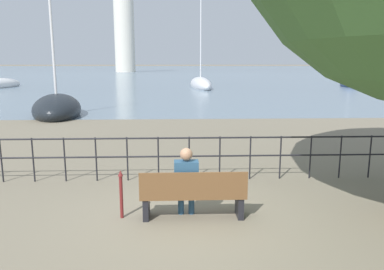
{
  "coord_description": "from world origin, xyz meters",
  "views": [
    {
      "loc": [
        -0.27,
        -6.39,
        2.76
      ],
      "look_at": [
        0.0,
        0.5,
        1.42
      ],
      "focal_mm": 35.0,
      "sensor_mm": 36.0,
      "label": 1
    }
  ],
  "objects": [
    {
      "name": "closed_umbrella",
      "position": [
        -1.29,
        0.02,
        0.5
      ],
      "size": [
        0.09,
        0.09,
        0.89
      ],
      "color": "maroon",
      "rests_on": "ground_plane"
    },
    {
      "name": "harbor_lighthouse",
      "position": [
        -15.65,
        107.9,
        13.12
      ],
      "size": [
        5.89,
        5.89,
        28.22
      ],
      "color": "silver",
      "rests_on": "ground_plane"
    },
    {
      "name": "park_bench",
      "position": [
        0.0,
        -0.06,
        0.44
      ],
      "size": [
        1.89,
        0.45,
        0.9
      ],
      "color": "brown",
      "rests_on": "ground_plane"
    },
    {
      "name": "sailboat_4",
      "position": [
        -6.65,
        13.6,
        0.34
      ],
      "size": [
        3.67,
        5.91,
        7.53
      ],
      "rotation": [
        0.0,
        0.0,
        0.24
      ],
      "color": "black",
      "rests_on": "ground_plane"
    },
    {
      "name": "ground_plane",
      "position": [
        0.0,
        0.0,
        0.0
      ],
      "size": [
        1000.0,
        1000.0,
        0.0
      ],
      "primitive_type": "plane",
      "color": "#7A705B"
    },
    {
      "name": "seated_person_left",
      "position": [
        -0.12,
        0.01,
        0.71
      ],
      "size": [
        0.43,
        0.35,
        1.29
      ],
      "color": "navy",
      "rests_on": "ground_plane"
    },
    {
      "name": "sailboat_0",
      "position": [
        2.32,
        34.96,
        0.39
      ],
      "size": [
        2.75,
        8.77,
        11.63
      ],
      "rotation": [
        0.0,
        0.0,
        0.1
      ],
      "color": "silver",
      "rests_on": "ground_plane"
    },
    {
      "name": "sailboat_1",
      "position": [
        20.3,
        37.85,
        0.27
      ],
      "size": [
        4.22,
        6.67,
        7.28
      ],
      "rotation": [
        0.0,
        0.0,
        -0.37
      ],
      "color": "navy",
      "rests_on": "ground_plane"
    },
    {
      "name": "harbor_water",
      "position": [
        0.0,
        161.99,
        0.0
      ],
      "size": [
        600.0,
        300.0,
        0.01
      ],
      "color": "slate",
      "rests_on": "ground_plane"
    },
    {
      "name": "promenade_railing",
      "position": [
        -0.0,
        2.21,
        0.69
      ],
      "size": [
        14.63,
        0.04,
        1.05
      ],
      "color": "black",
      "rests_on": "ground_plane"
    }
  ]
}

